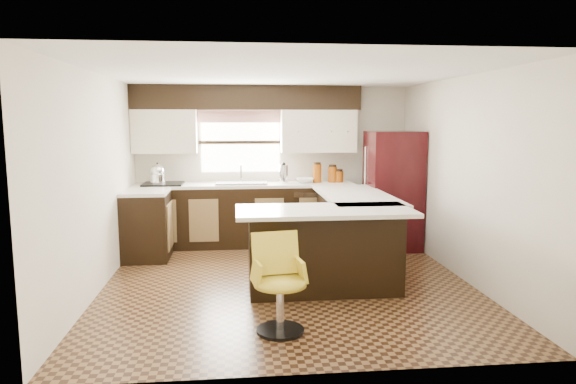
{
  "coord_description": "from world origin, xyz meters",
  "views": [
    {
      "loc": [
        -0.59,
        -5.77,
        1.88
      ],
      "look_at": [
        0.06,
        0.45,
        1.01
      ],
      "focal_mm": 32.0,
      "sensor_mm": 36.0,
      "label": 1
    }
  ],
  "objects": [
    {
      "name": "wall_right",
      "position": [
        2.1,
        0.0,
        1.2
      ],
      "size": [
        0.0,
        4.4,
        4.4
      ],
      "primitive_type": "plane",
      "rotation": [
        1.57,
        0.0,
        -1.57
      ],
      "color": "beige",
      "rests_on": "floor"
    },
    {
      "name": "soffit",
      "position": [
        -0.4,
        2.03,
        2.22
      ],
      "size": [
        3.4,
        0.35,
        0.36
      ],
      "primitive_type": "cube",
      "color": "black",
      "rests_on": "wall_back"
    },
    {
      "name": "wall_left",
      "position": [
        -2.1,
        0.0,
        1.2
      ],
      "size": [
        0.0,
        4.4,
        4.4
      ],
      "primitive_type": "plane",
      "rotation": [
        1.57,
        0.0,
        1.57
      ],
      "color": "beige",
      "rests_on": "floor"
    },
    {
      "name": "upper_cab_right",
      "position": [
        0.68,
        2.03,
        1.72
      ],
      "size": [
        1.14,
        0.35,
        0.64
      ],
      "primitive_type": "cube",
      "color": "beige",
      "rests_on": "wall_back"
    },
    {
      "name": "mixing_bowl",
      "position": [
        0.46,
        1.9,
        0.98
      ],
      "size": [
        0.28,
        0.28,
        0.07
      ],
      "primitive_type": "imported",
      "rotation": [
        0.0,
        0.0,
        0.04
      ],
      "color": "white",
      "rests_on": "counter_back"
    },
    {
      "name": "floor",
      "position": [
        0.0,
        0.0,
        0.0
      ],
      "size": [
        4.4,
        4.4,
        0.0
      ],
      "primitive_type": "plane",
      "color": "#49301A",
      "rests_on": "ground"
    },
    {
      "name": "percolator",
      "position": [
        0.14,
        1.9,
        1.08
      ],
      "size": [
        0.15,
        0.15,
        0.27
      ],
      "primitive_type": "cylinder",
      "color": "silver",
      "rests_on": "counter_back"
    },
    {
      "name": "sink",
      "position": [
        -0.5,
        1.88,
        0.96
      ],
      "size": [
        0.75,
        0.45,
        0.03
      ],
      "primitive_type": "cube",
      "color": "#B2B2B7",
      "rests_on": "counter_back"
    },
    {
      "name": "upper_cab_left",
      "position": [
        -1.62,
        2.03,
        1.72
      ],
      "size": [
        0.94,
        0.35,
        0.64
      ],
      "primitive_type": "cube",
      "color": "beige",
      "rests_on": "wall_back"
    },
    {
      "name": "counter_pen_long",
      "position": [
        0.95,
        0.62,
        0.92
      ],
      "size": [
        0.84,
        1.95,
        0.04
      ],
      "primitive_type": "cube",
      "color": "silver",
      "rests_on": "peninsula_long"
    },
    {
      "name": "base_cab_left",
      "position": [
        -1.8,
        1.25,
        0.45
      ],
      "size": [
        0.6,
        0.7,
        0.9
      ],
      "primitive_type": "cube",
      "color": "black",
      "rests_on": "floor"
    },
    {
      "name": "ceiling",
      "position": [
        0.0,
        0.0,
        2.4
      ],
      "size": [
        4.4,
        4.4,
        0.0
      ],
      "primitive_type": "plane",
      "rotation": [
        3.14,
        0.0,
        0.0
      ],
      "color": "silver",
      "rests_on": "wall_back"
    },
    {
      "name": "wall_back",
      "position": [
        0.0,
        2.2,
        1.2
      ],
      "size": [
        4.4,
        0.0,
        4.4
      ],
      "primitive_type": "plane",
      "rotation": [
        1.57,
        0.0,
        0.0
      ],
      "color": "beige",
      "rests_on": "floor"
    },
    {
      "name": "base_cab_back",
      "position": [
        -0.45,
        1.9,
        0.45
      ],
      "size": [
        3.3,
        0.6,
        0.9
      ],
      "primitive_type": "cube",
      "color": "black",
      "rests_on": "floor"
    },
    {
      "name": "wall_front",
      "position": [
        0.0,
        -2.2,
        1.2
      ],
      "size": [
        4.4,
        0.0,
        4.4
      ],
      "primitive_type": "plane",
      "rotation": [
        -1.57,
        0.0,
        0.0
      ],
      "color": "beige",
      "rests_on": "floor"
    },
    {
      "name": "valance",
      "position": [
        -0.5,
        2.14,
        1.94
      ],
      "size": [
        1.3,
        0.06,
        0.18
      ],
      "primitive_type": "cube",
      "color": "#D19B93",
      "rests_on": "wall_back"
    },
    {
      "name": "peninsula_long",
      "position": [
        0.9,
        0.62,
        0.45
      ],
      "size": [
        0.6,
        1.95,
        0.9
      ],
      "primitive_type": "cube",
      "color": "black",
      "rests_on": "floor"
    },
    {
      "name": "refrigerator",
      "position": [
        1.71,
        1.48,
        0.86
      ],
      "size": [
        0.74,
        0.71,
        1.73
      ],
      "primitive_type": "cube",
      "color": "black",
      "rests_on": "floor"
    },
    {
      "name": "canister_med",
      "position": [
        0.89,
        1.92,
        1.06
      ],
      "size": [
        0.13,
        0.13,
        0.24
      ],
      "primitive_type": "cylinder",
      "color": "#853D09",
      "rests_on": "counter_back"
    },
    {
      "name": "cooktop",
      "position": [
        -1.65,
        1.88,
        0.96
      ],
      "size": [
        0.58,
        0.5,
        0.02
      ],
      "primitive_type": "cube",
      "color": "black",
      "rests_on": "counter_back"
    },
    {
      "name": "kettle",
      "position": [
        -1.72,
        1.88,
        1.12
      ],
      "size": [
        0.22,
        0.22,
        0.3
      ],
      "primitive_type": null,
      "color": "silver",
      "rests_on": "cooktop"
    },
    {
      "name": "counter_back",
      "position": [
        -0.45,
        1.9,
        0.92
      ],
      "size": [
        3.3,
        0.6,
        0.04
      ],
      "primitive_type": "cube",
      "color": "silver",
      "rests_on": "base_cab_back"
    },
    {
      "name": "dishwasher",
      "position": [
        0.55,
        1.61,
        0.43
      ],
      "size": [
        0.58,
        0.03,
        0.78
      ],
      "primitive_type": "cube",
      "color": "black",
      "rests_on": "floor"
    },
    {
      "name": "peninsula_return",
      "position": [
        0.38,
        -0.35,
        0.45
      ],
      "size": [
        1.65,
        0.6,
        0.9
      ],
      "primitive_type": "cube",
      "color": "black",
      "rests_on": "floor"
    },
    {
      "name": "canister_small",
      "position": [
        0.99,
        1.92,
        1.03
      ],
      "size": [
        0.14,
        0.14,
        0.17
      ],
      "primitive_type": "cylinder",
      "color": "#853D09",
      "rests_on": "counter_back"
    },
    {
      "name": "counter_pen_return",
      "position": [
        0.35,
        -0.44,
        0.92
      ],
      "size": [
        1.89,
        0.84,
        0.04
      ],
      "primitive_type": "cube",
      "color": "silver",
      "rests_on": "peninsula_return"
    },
    {
      "name": "counter_left",
      "position": [
        -1.8,
        1.25,
        0.92
      ],
      "size": [
        0.6,
        0.7,
        0.04
      ],
      "primitive_type": "cube",
      "color": "silver",
      "rests_on": "base_cab_left"
    },
    {
      "name": "canister_large",
      "position": [
        0.65,
        1.92,
        1.08
      ],
      "size": [
        0.13,
        0.13,
        0.28
      ],
      "primitive_type": "cylinder",
      "color": "#853D09",
      "rests_on": "counter_back"
    },
    {
      "name": "bar_chair",
      "position": [
        -0.21,
        -1.41,
        0.44
      ],
      "size": [
        0.54,
        0.54,
        0.88
      ],
      "primitive_type": null,
      "rotation": [
        0.0,
        0.0,
        0.16
      ],
      "color": "gold",
      "rests_on": "floor"
    },
    {
      "name": "window_pane",
      "position": [
        -0.5,
        2.18,
        1.55
      ],
      "size": [
        1.2,
        0.02,
        0.9
      ],
      "primitive_type": "cube",
      "color": "white",
      "rests_on": "wall_back"
    }
  ]
}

